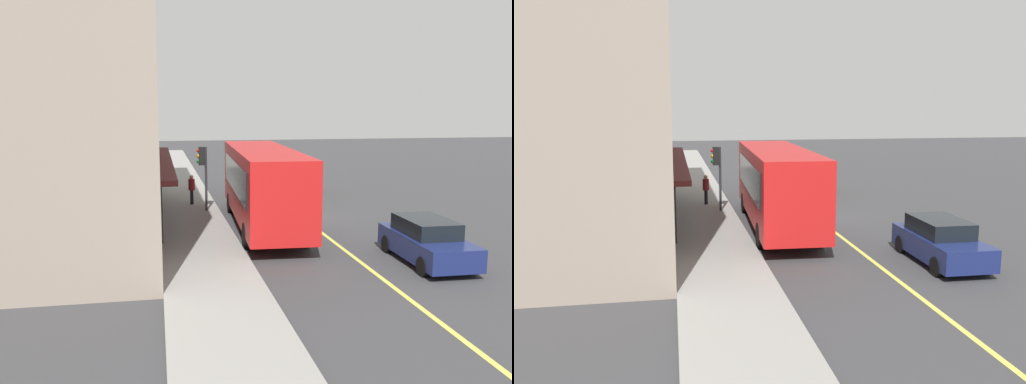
# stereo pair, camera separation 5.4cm
# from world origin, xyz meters

# --- Properties ---
(ground) EXTENTS (120.00, 120.00, 0.00)m
(ground) POSITION_xyz_m (0.00, 0.00, 0.00)
(ground) COLOR #38383A
(sidewalk) EXTENTS (80.00, 2.98, 0.15)m
(sidewalk) POSITION_xyz_m (0.00, 5.27, 0.07)
(sidewalk) COLOR gray
(sidewalk) RESTS_ON ground
(lane_centre_stripe) EXTENTS (36.00, 0.16, 0.01)m
(lane_centre_stripe) POSITION_xyz_m (0.00, 0.00, 0.00)
(lane_centre_stripe) COLOR #D8D14C
(lane_centre_stripe) RESTS_ON ground
(storefront_building) EXTENTS (21.16, 10.05, 12.57)m
(storefront_building) POSITION_xyz_m (0.50, 11.48, 6.28)
(storefront_building) COLOR gray
(storefront_building) RESTS_ON ground
(bus) EXTENTS (11.24, 3.05, 3.50)m
(bus) POSITION_xyz_m (-1.73, 2.27, 1.99)
(bus) COLOR red
(bus) RESTS_ON ground
(traffic_light) EXTENTS (0.30, 0.52, 3.20)m
(traffic_light) POSITION_xyz_m (1.82, 4.61, 2.53)
(traffic_light) COLOR #2D2D33
(traffic_light) RESTS_ON sidewalk
(car_yellow) EXTENTS (4.36, 1.99, 1.52)m
(car_yellow) POSITION_xyz_m (8.32, -1.88, 0.74)
(car_yellow) COLOR yellow
(car_yellow) RESTS_ON ground
(car_navy) EXTENTS (4.33, 1.93, 1.52)m
(car_navy) POSITION_xyz_m (-8.11, -2.22, 0.74)
(car_navy) COLOR navy
(car_navy) RESTS_ON ground
(pedestrian_at_corner) EXTENTS (0.34, 0.34, 1.58)m
(pedestrian_at_corner) POSITION_xyz_m (3.67, 5.06, 1.09)
(pedestrian_at_corner) COLOR black
(pedestrian_at_corner) RESTS_ON sidewalk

